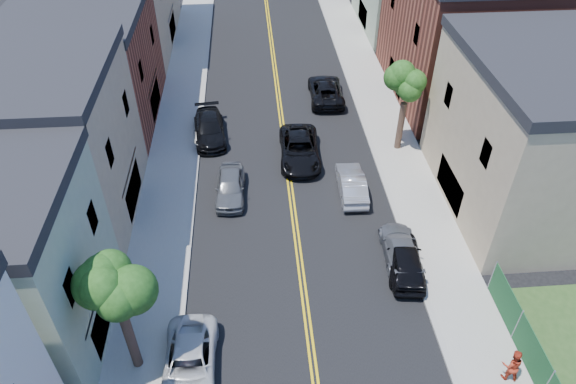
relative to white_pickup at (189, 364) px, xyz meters
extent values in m
cube|color=gray|center=(-2.40, 26.57, -0.62)|extent=(3.20, 100.00, 0.15)
cube|color=gray|center=(13.40, 26.57, -0.62)|extent=(3.20, 100.00, 0.15)
cube|color=gray|center=(-0.65, 26.57, -0.62)|extent=(0.30, 100.00, 0.15)
cube|color=gray|center=(11.65, 26.57, -0.62)|extent=(0.30, 100.00, 0.15)
cube|color=#998466|center=(-8.50, 11.57, 3.80)|extent=(9.00, 10.00, 9.00)
cube|color=brown|center=(-8.50, 22.57, 3.30)|extent=(9.00, 12.00, 8.00)
cube|color=#998466|center=(19.50, 10.57, 3.80)|extent=(9.00, 12.00, 9.00)
cube|color=brown|center=(19.50, 24.57, 4.30)|extent=(9.00, 14.00, 10.00)
cylinder|color=#36251B|center=(-2.40, 0.57, 1.43)|extent=(0.44, 0.44, 3.96)
sphere|color=#193C10|center=(-2.40, 0.57, 5.75)|extent=(5.20, 5.20, 5.20)
sphere|color=#193C10|center=(-1.88, 0.18, 6.79)|extent=(3.90, 3.90, 3.90)
sphere|color=#193C10|center=(-2.92, 1.09, 5.23)|extent=(3.64, 3.64, 3.64)
cylinder|color=#36251B|center=(13.40, 16.57, 1.21)|extent=(0.44, 0.44, 3.52)
sphere|color=#193C10|center=(13.40, 16.57, 4.95)|extent=(4.40, 4.40, 4.40)
sphere|color=#193C10|center=(13.84, 16.24, 5.83)|extent=(3.30, 3.30, 3.30)
sphere|color=#193C10|center=(12.96, 17.01, 4.51)|extent=(3.08, 3.08, 3.08)
imported|color=silver|center=(0.00, 0.00, 0.00)|extent=(2.39, 5.06, 1.40)
imported|color=#53565A|center=(1.70, 12.29, 0.06)|extent=(1.93, 4.48, 1.51)
imported|color=black|center=(0.16, 19.05, 0.07)|extent=(2.65, 5.45, 1.53)
imported|color=#57595E|center=(11.00, 6.21, -0.04)|extent=(2.05, 4.61, 1.31)
imported|color=black|center=(11.00, 5.29, 0.08)|extent=(2.32, 4.72, 1.55)
imported|color=#9EA0A6|center=(9.30, 11.97, 0.03)|extent=(1.66, 4.48, 1.46)
imported|color=black|center=(9.30, 24.05, 0.08)|extent=(2.75, 5.68, 1.56)
imported|color=black|center=(6.39, 15.92, 0.10)|extent=(2.86, 5.83, 1.59)
imported|color=#AD2F1A|center=(13.94, -1.38, 0.36)|extent=(1.02, 0.87, 1.82)
camera|label=1|loc=(3.33, -13.15, 20.40)|focal=32.47mm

